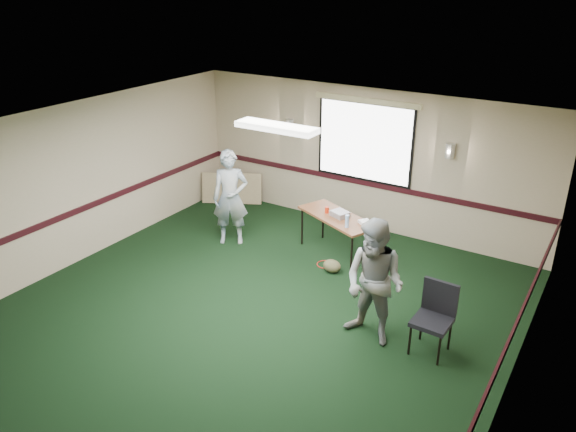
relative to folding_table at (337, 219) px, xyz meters
The scene contains 13 objects.
ground 2.71m from the folding_table, 93.80° to the right, with size 8.00×8.00×0.00m, color black.
room_shell 1.03m from the folding_table, 109.56° to the right, with size 8.00×8.02×8.00m.
folding_table is the anchor object (origin of this frame).
projector 0.11m from the folding_table, 17.69° to the left, with size 0.28×0.23×0.09m, color gray.
game_console 0.56m from the folding_table, ahead, with size 0.22×0.17×0.05m, color white.
red_cup 0.25m from the folding_table, behind, with size 0.07×0.07×0.11m, color red.
water_bottle 0.50m from the folding_table, 42.95° to the right, with size 0.06×0.06×0.22m, color #95C0F4.
duffel_bag 0.85m from the folding_table, 68.55° to the right, with size 0.31×0.23×0.22m, color #49422A.
cable_coil 0.80m from the folding_table, 87.65° to the right, with size 0.29×0.29×0.01m, color red.
folded_table 3.20m from the folding_table, 161.94° to the left, with size 1.27×0.05×0.66m, color tan.
conference_chair 2.86m from the folding_table, 36.27° to the right, with size 0.48×0.50×0.96m.
person_left 1.96m from the folding_table, 164.17° to the right, with size 0.64×0.42×1.75m, color #3D5C87.
person_right 2.47m from the folding_table, 51.41° to the right, with size 0.85×0.66×1.75m, color #6783A0.
Camera 1 is at (4.11, -5.29, 4.61)m, focal length 35.00 mm.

